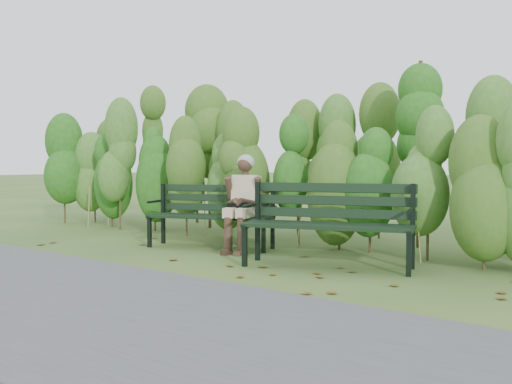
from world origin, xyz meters
The scene contains 7 objects.
ground centered at (0.00, 0.00, 0.00)m, with size 80.00×80.00×0.00m, color #365927.
footpath centered at (0.00, -2.20, 0.01)m, with size 60.00×2.50×0.01m, color #474749.
hedge_band centered at (0.00, 1.86, 1.26)m, with size 11.04×1.67×2.42m.
leaf_litter centered at (-0.61, -0.09, 0.00)m, with size 5.96×2.24×0.01m.
bench_left centered at (-0.97, 0.68, 0.47)m, with size 1.68×1.04×0.80m.
bench_right centered at (0.93, 0.41, 0.51)m, with size 1.83×1.12×0.87m.
seated_woman centered at (-0.48, 0.68, 0.66)m, with size 0.54×0.74×1.18m.
Camera 1 is at (4.23, -4.91, 1.10)m, focal length 42.00 mm.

